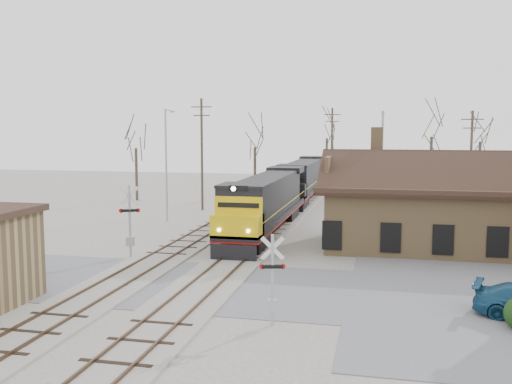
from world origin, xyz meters
TOP-DOWN VIEW (x-y plane):
  - ground at (0.00, 0.00)m, footprint 140.00×140.00m
  - road at (0.00, 0.00)m, footprint 60.00×9.00m
  - track_main at (0.00, 15.00)m, footprint 3.40×90.00m
  - track_siding at (-4.50, 15.00)m, footprint 3.40×90.00m
  - depot at (11.99, 12.00)m, footprint 15.20×9.31m
  - locomotive_lead at (0.00, 14.47)m, footprint 2.96×19.85m
  - locomotive_trailing at (0.00, 34.59)m, footprint 2.96×19.85m
  - crossbuck_near at (4.29, -4.98)m, footprint 1.03×0.36m
  - crossbuck_far at (-6.39, 4.95)m, footprint 1.19×0.58m
  - streetlight_a at (-9.31, 18.56)m, footprint 0.25×2.04m
  - streetlight_b at (8.36, 21.66)m, footprint 0.25×2.04m
  - streetlight_c at (8.30, 35.95)m, footprint 0.25×2.04m
  - utility_pole_a at (-8.44, 25.44)m, footprint 2.00×0.24m
  - utility_pole_b at (2.43, 42.31)m, footprint 2.00×0.24m
  - utility_pole_c at (16.40, 29.31)m, footprint 2.00×0.24m
  - tree_a at (-17.61, 30.74)m, footprint 3.82×3.82m
  - tree_b at (-6.12, 38.21)m, footprint 3.78×3.78m
  - tree_c at (1.10, 49.83)m, footprint 4.37×4.37m
  - tree_d at (13.71, 40.21)m, footprint 4.61×4.61m
  - tree_e at (18.75, 39.44)m, footprint 4.27×4.27m

SIDE VIEW (x-z plane):
  - ground at x=0.00m, z-range 0.00..0.00m
  - road at x=0.00m, z-range 0.00..0.03m
  - track_main at x=0.00m, z-range -0.05..0.19m
  - track_siding at x=-4.50m, z-range -0.05..0.19m
  - crossbuck_near at x=4.29m, z-range -0.09..3.58m
  - crossbuck_far at x=-6.39m, z-range -0.16..4.28m
  - locomotive_trailing at x=0.00m, z-range 0.23..4.40m
  - locomotive_lead at x=0.00m, z-range 0.11..4.52m
  - depot at x=11.99m, z-range -1.54..6.36m
  - utility_pole_c at x=16.40m, z-range 0.22..9.68m
  - streetlight_b at x=8.36m, z-range 0.54..9.80m
  - streetlight_a at x=-9.31m, z-range 0.54..9.98m
  - streetlight_c at x=8.30m, z-range 0.54..10.18m
  - utility_pole_b at x=2.43m, z-range 0.23..10.51m
  - utility_pole_a at x=-8.44m, z-range 0.23..10.88m
  - tree_b at x=-6.12m, z-range 1.96..11.22m
  - tree_a at x=-17.61m, z-range 1.97..11.32m
  - tree_e at x=18.75m, z-range 2.21..12.67m
  - tree_c at x=1.10m, z-range 2.27..12.97m
  - tree_d at x=13.71m, z-range 2.40..13.70m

